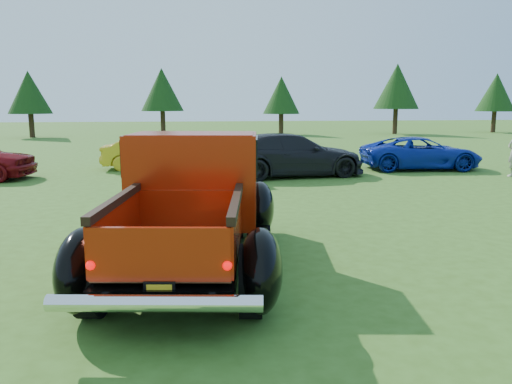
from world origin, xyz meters
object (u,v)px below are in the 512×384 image
Objects in this scene: tree_east at (397,87)px; show_car_blue at (421,153)px; pickup_truck at (195,201)px; show_car_yellow at (153,153)px; show_car_grey at (291,155)px; tree_far_east at (496,93)px; tree_west at (29,93)px; tree_mid_left at (162,90)px; tree_mid_right at (281,95)px.

tree_east is 1.28× the size of show_car_blue.
pickup_truck reaches higher than show_car_yellow.
show_car_yellow is at bearing 54.03° from show_car_grey.
show_car_blue is at bearing -127.99° from tree_far_east.
show_car_yellow is (9.54, -18.57, -2.52)m from tree_west.
pickup_truck is 1.12× the size of show_car_grey.
tree_mid_left is at bearing 101.68° from pickup_truck.
tree_west is at bearing 118.43° from pickup_truck.
tree_far_east is 1.14× the size of show_car_blue.
tree_mid_left reaches higher than tree_far_east.
tree_east reaches higher than show_car_grey.
tree_mid_left reaches higher than pickup_truck.
pickup_truck is (-7.11, -30.65, -2.06)m from tree_mid_right.
show_car_grey is at bearing -119.60° from show_car_yellow.
tree_mid_left is 0.92× the size of pickup_truck.
show_car_grey is at bearing -99.83° from tree_mid_right.
tree_mid_right is at bearing -24.22° from show_car_yellow.
show_car_blue is at bearing -86.83° from tree_mid_right.
tree_mid_left is 1.39× the size of show_car_yellow.
show_car_yellow is (0.54, -20.57, -2.79)m from tree_mid_left.
show_car_yellow is (-17.46, -19.07, -3.06)m from tree_east.
pickup_truck is 1.28× the size of show_car_blue.
show_car_blue is at bearing -99.57° from show_car_yellow.
tree_east is at bearing 70.15° from pickup_truck.
tree_east is (27.00, 0.50, 0.55)m from tree_west.
show_car_yellow is at bearing 85.58° from show_car_blue.
show_car_blue is at bearing -85.21° from show_car_grey.
pickup_truck is 1.51× the size of show_car_yellow.
show_car_grey is at bearing -77.40° from tree_mid_left.
tree_east is at bearing -37.91° from show_car_grey.
tree_far_east is at bearing 6.34° from tree_east.
tree_west is 25.54m from show_car_grey.
tree_mid_right is 1.22× the size of show_car_yellow.
tree_mid_left is 1.04× the size of show_car_grey.
tree_west is 27.85m from show_car_blue.
pickup_truck is 12.68m from show_car_blue.
show_car_yellow is at bearing -132.48° from tree_east.
tree_mid_left is 24.44m from show_car_blue.
tree_mid_right reaches higher than show_car_grey.
tree_east reaches higher than show_car_blue.
tree_east reaches higher than tree_mid_right.
tree_mid_left is at bearing 0.66° from show_car_yellow.
tree_west reaches higher than show_car_yellow.
pickup_truck is (-25.11, -31.15, -2.33)m from tree_far_east.
show_car_grey is (-3.83, -22.11, -2.27)m from tree_mid_right.
tree_far_east is 31.53m from show_car_grey.
tree_mid_right is 9.04m from tree_east.
tree_far_east is at bearing -33.68° from show_car_blue.
show_car_grey is (-21.83, -22.61, -2.54)m from tree_far_east.
tree_far_east is 27.47m from show_car_blue.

